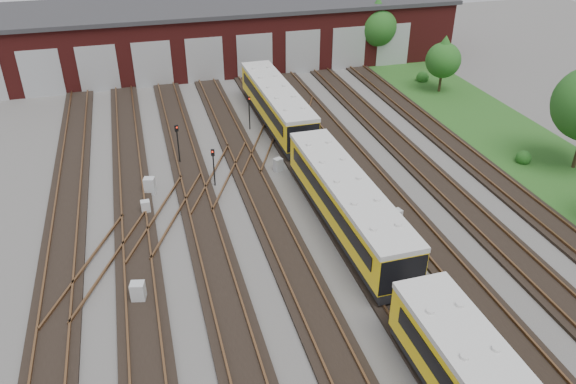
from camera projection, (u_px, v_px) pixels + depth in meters
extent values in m
plane|color=#454340|center=(349.00, 297.00, 28.06)|extent=(120.00, 120.00, 0.00)
cube|color=black|center=(52.00, 353.00, 24.73)|extent=(2.40, 70.00, 0.18)
cube|color=brown|center=(33.00, 353.00, 24.47)|extent=(0.10, 70.00, 0.15)
cube|color=brown|center=(68.00, 347.00, 24.81)|extent=(0.10, 70.00, 0.15)
cube|color=black|center=(144.00, 335.00, 25.66)|extent=(2.40, 70.00, 0.18)
cube|color=brown|center=(128.00, 335.00, 25.41)|extent=(0.10, 70.00, 0.15)
cube|color=brown|center=(160.00, 329.00, 25.75)|extent=(0.10, 70.00, 0.15)
cube|color=black|center=(230.00, 318.00, 26.60)|extent=(2.40, 70.00, 0.18)
cube|color=brown|center=(215.00, 319.00, 26.35)|extent=(0.10, 70.00, 0.15)
cube|color=brown|center=(245.00, 313.00, 26.69)|extent=(0.10, 70.00, 0.15)
cube|color=black|center=(311.00, 303.00, 27.54)|extent=(2.40, 70.00, 0.18)
cube|color=brown|center=(297.00, 303.00, 27.29)|extent=(0.10, 70.00, 0.15)
cube|color=brown|center=(325.00, 298.00, 27.63)|extent=(0.10, 70.00, 0.15)
cube|color=black|center=(386.00, 288.00, 28.48)|extent=(2.40, 70.00, 0.18)
cube|color=brown|center=(373.00, 288.00, 28.23)|extent=(0.10, 70.00, 0.15)
cube|color=brown|center=(399.00, 283.00, 28.57)|extent=(0.10, 70.00, 0.15)
cube|color=black|center=(456.00, 275.00, 29.42)|extent=(2.40, 70.00, 0.18)
cube|color=brown|center=(444.00, 275.00, 29.17)|extent=(0.10, 70.00, 0.15)
cube|color=brown|center=(468.00, 270.00, 29.50)|extent=(0.10, 70.00, 0.15)
cube|color=black|center=(522.00, 262.00, 30.36)|extent=(2.40, 70.00, 0.18)
cube|color=brown|center=(511.00, 262.00, 30.11)|extent=(0.10, 70.00, 0.15)
cube|color=brown|center=(534.00, 258.00, 30.44)|extent=(0.10, 70.00, 0.15)
cube|color=brown|center=(573.00, 250.00, 31.04)|extent=(0.10, 70.00, 0.15)
cube|color=brown|center=(168.00, 213.00, 34.36)|extent=(5.40, 9.62, 0.15)
cube|color=brown|center=(221.00, 174.00, 38.62)|extent=(5.40, 9.62, 0.15)
cube|color=brown|center=(264.00, 144.00, 42.88)|extent=(5.40, 9.62, 0.15)
cube|color=brown|center=(99.00, 262.00, 30.10)|extent=(5.40, 9.62, 0.15)
cube|color=brown|center=(299.00, 118.00, 47.15)|extent=(5.40, 9.62, 0.15)
cube|color=#501514|center=(215.00, 35.00, 59.78)|extent=(50.00, 12.00, 6.00)
cube|color=#2C2C2E|center=(213.00, 5.00, 58.19)|extent=(51.00, 12.50, 0.40)
cube|color=#A7AAAD|center=(41.00, 74.00, 51.19)|extent=(3.60, 0.12, 4.40)
cube|color=#A7AAAD|center=(98.00, 69.00, 52.37)|extent=(3.60, 0.12, 4.40)
cube|color=#A7AAAD|center=(153.00, 65.00, 53.54)|extent=(3.60, 0.12, 4.40)
cube|color=#A7AAAD|center=(205.00, 60.00, 54.71)|extent=(3.60, 0.12, 4.40)
cube|color=#A7AAAD|center=(255.00, 56.00, 55.89)|extent=(3.60, 0.12, 4.40)
cube|color=#A7AAAD|center=(303.00, 52.00, 57.06)|extent=(3.60, 0.12, 4.40)
cube|color=#A7AAAD|center=(349.00, 48.00, 58.23)|extent=(3.60, 0.12, 4.40)
cube|color=#A7AAAD|center=(393.00, 45.00, 59.41)|extent=(3.60, 0.12, 4.40)
cube|color=#1D4918|center=(543.00, 161.00, 40.81)|extent=(8.00, 55.00, 0.05)
cube|color=black|center=(346.00, 220.00, 33.01)|extent=(2.40, 14.29, 0.57)
cube|color=yellow|center=(347.00, 201.00, 32.34)|extent=(2.69, 14.30, 2.09)
cube|color=silver|center=(348.00, 183.00, 31.74)|extent=(2.78, 14.30, 0.29)
cube|color=black|center=(326.00, 200.00, 31.91)|extent=(0.25, 12.55, 0.81)
cube|color=black|center=(367.00, 194.00, 32.53)|extent=(0.25, 12.55, 0.81)
cube|color=black|center=(276.00, 118.00, 46.31)|extent=(2.40, 14.29, 0.57)
cube|color=yellow|center=(276.00, 103.00, 45.64)|extent=(2.69, 14.30, 2.09)
cube|color=silver|center=(276.00, 89.00, 45.04)|extent=(2.78, 14.30, 0.29)
cube|color=black|center=(261.00, 102.00, 45.21)|extent=(0.25, 12.55, 0.81)
cube|color=black|center=(291.00, 98.00, 45.83)|extent=(0.25, 12.55, 0.81)
cylinder|color=black|center=(214.00, 171.00, 37.25)|extent=(0.09, 0.09, 2.23)
cube|color=black|center=(213.00, 153.00, 36.58)|extent=(0.26, 0.20, 0.45)
sphere|color=red|center=(213.00, 152.00, 36.45)|extent=(0.11, 0.11, 0.11)
cylinder|color=black|center=(179.00, 148.00, 39.90)|extent=(0.09, 0.09, 2.56)
cube|color=black|center=(176.00, 128.00, 39.14)|extent=(0.27, 0.21, 0.46)
sphere|color=red|center=(176.00, 128.00, 39.01)|extent=(0.11, 0.11, 0.11)
cylinder|color=black|center=(310.00, 168.00, 37.19)|extent=(0.09, 0.09, 2.61)
cube|color=black|center=(311.00, 147.00, 36.42)|extent=(0.24, 0.15, 0.45)
sphere|color=red|center=(311.00, 146.00, 36.30)|extent=(0.11, 0.11, 0.11)
cylinder|color=black|center=(249.00, 116.00, 45.27)|extent=(0.09, 0.09, 2.33)
cube|color=black|center=(249.00, 100.00, 44.57)|extent=(0.26, 0.20, 0.45)
sphere|color=red|center=(249.00, 99.00, 44.45)|extent=(0.11, 0.11, 0.11)
cube|color=#B5B8BB|center=(138.00, 292.00, 27.50)|extent=(0.79, 0.70, 1.13)
cube|color=#B5B8BB|center=(146.00, 207.00, 34.53)|extent=(0.56, 0.48, 0.90)
cube|color=#B5B8BB|center=(150.00, 186.00, 36.63)|extent=(0.81, 0.73, 1.13)
cube|color=#B5B8BB|center=(278.00, 165.00, 39.40)|extent=(0.70, 0.65, 0.95)
cube|color=#B5B8BB|center=(396.00, 217.00, 33.51)|extent=(0.69, 0.63, 0.98)
cylinder|color=#2F2415|center=(374.00, 54.00, 60.44)|extent=(0.25, 0.25, 2.18)
sphere|color=#154C16|center=(376.00, 26.00, 58.98)|extent=(4.23, 4.23, 4.23)
cone|color=#154C16|center=(378.00, 12.00, 58.22)|extent=(3.63, 3.63, 3.02)
cylinder|color=#2F2415|center=(440.00, 83.00, 53.00)|extent=(0.25, 0.25, 1.67)
sphere|color=#154C16|center=(443.00, 60.00, 51.88)|extent=(3.25, 3.25, 3.25)
cone|color=#154C16|center=(445.00, 48.00, 51.29)|extent=(2.78, 2.78, 2.32)
sphere|color=#154C16|center=(524.00, 156.00, 40.43)|extent=(1.09, 1.09, 1.09)
sphere|color=#154C16|center=(423.00, 76.00, 55.64)|extent=(1.21, 1.21, 1.21)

